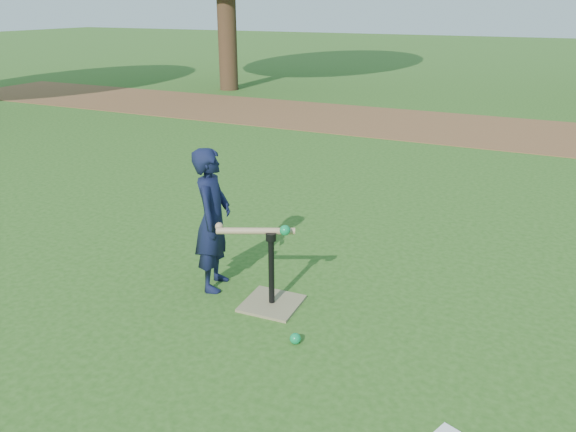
% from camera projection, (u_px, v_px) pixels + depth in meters
% --- Properties ---
extents(ground, '(80.00, 80.00, 0.00)m').
position_uv_depth(ground, '(229.00, 297.00, 4.56)').
color(ground, '#285116').
rests_on(ground, ground).
extents(dirt_strip, '(24.00, 3.00, 0.01)m').
position_uv_depth(dirt_strip, '(429.00, 125.00, 10.89)').
color(dirt_strip, brown).
rests_on(dirt_strip, ground).
extents(child, '(0.40, 0.50, 1.19)m').
position_uv_depth(child, '(213.00, 220.00, 4.54)').
color(child, black).
rests_on(child, ground).
extents(wiffle_ball_ground, '(0.08, 0.08, 0.08)m').
position_uv_depth(wiffle_ball_ground, '(295.00, 339.00, 3.93)').
color(wiffle_ball_ground, '#0C8846').
rests_on(wiffle_ball_ground, ground).
extents(batting_tee, '(0.45, 0.45, 0.61)m').
position_uv_depth(batting_tee, '(272.00, 292.00, 4.41)').
color(batting_tee, '#877955').
rests_on(batting_tee, ground).
extents(swing_action, '(0.62, 0.30, 0.11)m').
position_uv_depth(swing_action, '(258.00, 230.00, 4.25)').
color(swing_action, tan).
rests_on(swing_action, ground).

